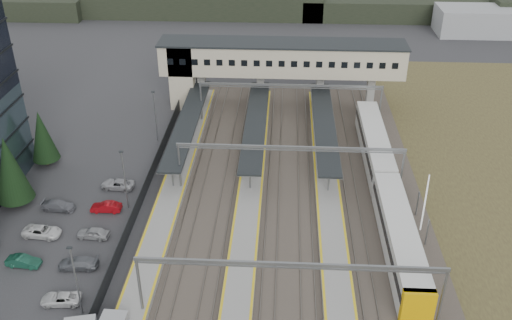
{
  "coord_description": "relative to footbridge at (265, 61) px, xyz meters",
  "views": [
    {
      "loc": [
        11.1,
        -47.79,
        40.54
      ],
      "look_at": [
        7.65,
        15.86,
        4.0
      ],
      "focal_mm": 40.0,
      "sensor_mm": 36.0,
      "label": 1
    }
  ],
  "objects": [
    {
      "name": "canopies",
      "position": [
        -0.7,
        -15.0,
        -4.01
      ],
      "size": [
        23.1,
        30.0,
        3.28
      ],
      "color": "black",
      "rests_on": "ground"
    },
    {
      "name": "ground",
      "position": [
        -7.7,
        -42.0,
        -7.93
      ],
      "size": [
        220.0,
        220.0,
        0.0
      ],
      "primitive_type": "plane",
      "color": "#2B2B2D",
      "rests_on": "ground"
    },
    {
      "name": "gantries",
      "position": [
        4.3,
        -39.0,
        -1.93
      ],
      "size": [
        28.4,
        62.28,
        7.17
      ],
      "color": "slate",
      "rests_on": "ground"
    },
    {
      "name": "billboard",
      "position": [
        19.74,
        -34.83,
        -3.99
      ],
      "size": [
        2.0,
        6.45,
        5.8
      ],
      "color": "slate",
      "rests_on": "ground"
    },
    {
      "name": "car_park",
      "position": [
        -21.21,
        -46.83,
        -7.32
      ],
      "size": [
        10.61,
        44.53,
        1.28
      ],
      "color": "silver",
      "rests_on": "ground"
    },
    {
      "name": "train",
      "position": [
        16.3,
        -28.91,
        -5.71
      ],
      "size": [
        3.1,
        43.15,
        3.91
      ],
      "color": "silver",
      "rests_on": "ground"
    },
    {
      "name": "fence",
      "position": [
        -14.2,
        -37.0,
        -6.93
      ],
      "size": [
        0.08,
        90.0,
        2.0
      ],
      "color": "#26282B",
      "rests_on": "ground"
    },
    {
      "name": "footbridge",
      "position": [
        0.0,
        0.0,
        0.0
      ],
      "size": [
        40.4,
        6.4,
        11.2
      ],
      "color": "#B9AB91",
      "rests_on": "ground"
    },
    {
      "name": "rail_corridor",
      "position": [
        1.63,
        -37.0,
        -7.64
      ],
      "size": [
        34.0,
        90.0,
        0.92
      ],
      "color": "#3C362E",
      "rests_on": "ground"
    },
    {
      "name": "lampposts",
      "position": [
        -15.7,
        -40.75,
        -3.6
      ],
      "size": [
        0.5,
        53.25,
        8.07
      ],
      "color": "slate",
      "rests_on": "ground"
    },
    {
      "name": "treeline_far",
      "position": [
        16.11,
        50.28,
        -4.98
      ],
      "size": [
        170.0,
        19.0,
        7.0
      ],
      "color": "black",
      "rests_on": "ground"
    }
  ]
}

